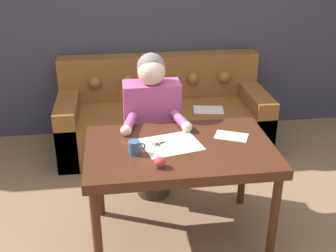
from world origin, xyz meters
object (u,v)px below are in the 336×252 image
at_px(dining_table, 180,157).
at_px(mug, 135,147).
at_px(couch, 163,117).
at_px(pin_cushion, 160,163).
at_px(scissors, 161,143).
at_px(person, 152,126).

height_order(dining_table, mug, mug).
height_order(couch, pin_cushion, couch).
bearing_deg(scissors, mug, -148.34).
distance_m(person, scissors, 0.54).
bearing_deg(couch, person, -102.09).
xyz_separation_m(couch, mug, (-0.37, -1.54, 0.49)).
height_order(person, mug, person).
bearing_deg(mug, pin_cushion, -53.93).
xyz_separation_m(person, scissors, (0.01, -0.52, 0.11)).
xyz_separation_m(couch, pin_cushion, (-0.23, -1.74, 0.47)).
height_order(person, pin_cushion, person).
distance_m(dining_table, couch, 1.53).
bearing_deg(scissors, pin_cushion, -98.76).
xyz_separation_m(scissors, pin_cushion, (-0.05, -0.31, 0.03)).
xyz_separation_m(dining_table, mug, (-0.31, -0.06, 0.13)).
bearing_deg(person, scissors, -88.73).
xyz_separation_m(person, mug, (-0.18, -0.64, 0.16)).
bearing_deg(scissors, person, 91.27).
distance_m(person, pin_cushion, 0.85).
height_order(scissors, mug, mug).
height_order(couch, person, person).
xyz_separation_m(couch, scissors, (-0.18, -1.43, 0.44)).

